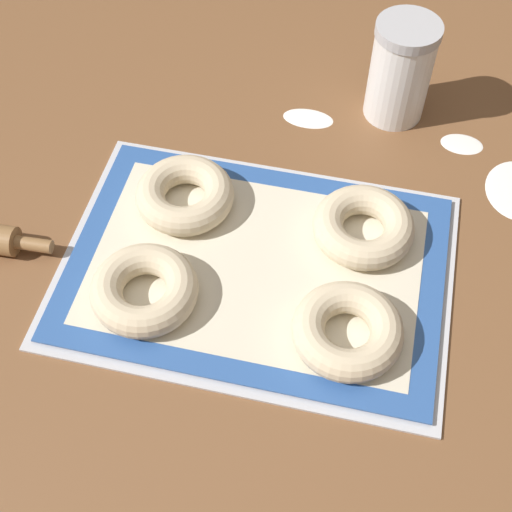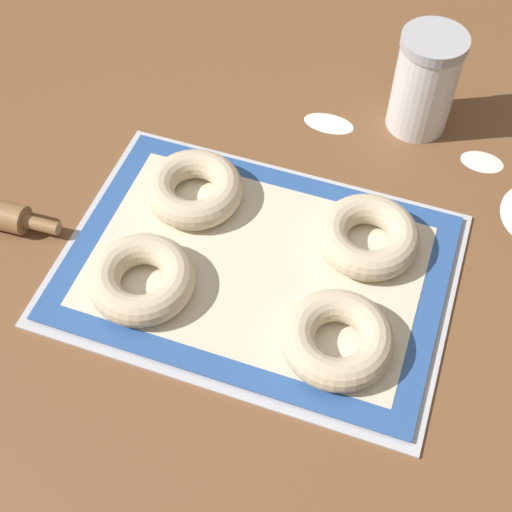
% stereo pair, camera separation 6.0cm
% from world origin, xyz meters
% --- Properties ---
extents(ground_plane, '(2.80, 2.80, 0.00)m').
position_xyz_m(ground_plane, '(0.00, 0.00, 0.00)').
color(ground_plane, brown).
extents(baking_tray, '(0.51, 0.37, 0.01)m').
position_xyz_m(baking_tray, '(-0.02, -0.01, 0.00)').
color(baking_tray, silver).
rests_on(baking_tray, ground_plane).
extents(baking_mat, '(0.49, 0.34, 0.00)m').
position_xyz_m(baking_mat, '(-0.02, -0.01, 0.01)').
color(baking_mat, '#2D569E').
rests_on(baking_mat, baking_tray).
extents(bagel_front_left, '(0.14, 0.14, 0.04)m').
position_xyz_m(bagel_front_left, '(-0.14, -0.09, 0.03)').
color(bagel_front_left, beige).
rests_on(bagel_front_left, baking_mat).
extents(bagel_front_right, '(0.14, 0.14, 0.04)m').
position_xyz_m(bagel_front_right, '(0.12, -0.09, 0.03)').
color(bagel_front_right, beige).
rests_on(bagel_front_right, baking_mat).
extents(bagel_back_left, '(0.14, 0.14, 0.04)m').
position_xyz_m(bagel_back_left, '(-0.13, 0.07, 0.03)').
color(bagel_back_left, beige).
rests_on(bagel_back_left, baking_mat).
extents(bagel_back_right, '(0.14, 0.14, 0.04)m').
position_xyz_m(bagel_back_right, '(0.11, 0.07, 0.03)').
color(bagel_back_right, beige).
rests_on(bagel_back_right, baking_mat).
extents(flour_canister, '(0.10, 0.10, 0.16)m').
position_xyz_m(flour_canister, '(0.13, 0.33, 0.08)').
color(flour_canister, white).
rests_on(flour_canister, ground_plane).
extents(flour_patch_near, '(0.08, 0.04, 0.00)m').
position_xyz_m(flour_patch_near, '(-0.00, 0.29, 0.00)').
color(flour_patch_near, white).
rests_on(flour_patch_near, ground_plane).
extents(flour_patch_side, '(0.06, 0.04, 0.00)m').
position_xyz_m(flour_patch_side, '(0.24, 0.28, 0.00)').
color(flour_patch_side, white).
rests_on(flour_patch_side, ground_plane).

